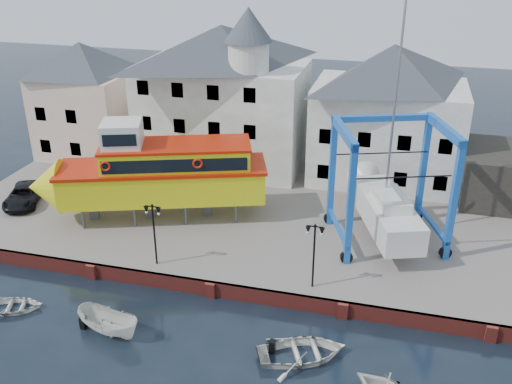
# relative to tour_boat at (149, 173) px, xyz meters

# --- Properties ---
(ground) EXTENTS (140.00, 140.00, 0.00)m
(ground) POSITION_rel_tour_boat_xyz_m (6.98, -7.15, -4.46)
(ground) COLOR black
(ground) RESTS_ON ground
(hardstanding) EXTENTS (44.00, 22.00, 1.00)m
(hardstanding) POSITION_rel_tour_boat_xyz_m (6.98, 3.85, -3.96)
(hardstanding) COLOR slate
(hardstanding) RESTS_ON ground
(quay_wall) EXTENTS (44.00, 0.47, 1.00)m
(quay_wall) POSITION_rel_tour_boat_xyz_m (6.98, -7.04, -3.96)
(quay_wall) COLOR maroon
(quay_wall) RESTS_ON ground
(building_pink) EXTENTS (8.00, 7.00, 10.30)m
(building_pink) POSITION_rel_tour_boat_xyz_m (-11.02, 10.85, 1.69)
(building_pink) COLOR beige
(building_pink) RESTS_ON hardstanding
(building_white_main) EXTENTS (14.00, 8.30, 14.00)m
(building_white_main) POSITION_rel_tour_boat_xyz_m (2.11, 11.25, 2.88)
(building_white_main) COLOR beige
(building_white_main) RESTS_ON hardstanding
(building_white_right) EXTENTS (12.00, 8.00, 11.20)m
(building_white_right) POSITION_rel_tour_boat_xyz_m (15.98, 11.85, 2.14)
(building_white_right) COLOR beige
(building_white_right) RESTS_ON hardstanding
(lamp_post_left) EXTENTS (1.12, 0.32, 4.20)m
(lamp_post_left) POSITION_rel_tour_boat_xyz_m (2.98, -5.95, -0.29)
(lamp_post_left) COLOR black
(lamp_post_left) RESTS_ON hardstanding
(lamp_post_right) EXTENTS (1.12, 0.32, 4.20)m
(lamp_post_right) POSITION_rel_tour_boat_xyz_m (12.98, -5.95, -0.29)
(lamp_post_right) COLOR black
(lamp_post_right) RESTS_ON hardstanding
(tour_boat) EXTENTS (17.23, 9.36, 7.34)m
(tour_boat) POSITION_rel_tour_boat_xyz_m (0.00, 0.00, 0.00)
(tour_boat) COLOR #59595E
(tour_boat) RESTS_ON hardstanding
(travel_lift) EXTENTS (8.76, 10.61, 15.61)m
(travel_lift) POSITION_rel_tour_boat_xyz_m (16.44, 1.72, -0.87)
(travel_lift) COLOR #1454A3
(travel_lift) RESTS_ON hardstanding
(van) EXTENTS (3.76, 5.38, 1.36)m
(van) POSITION_rel_tour_boat_xyz_m (-10.46, -0.44, -2.78)
(van) COLOR black
(van) RESTS_ON hardstanding
(motorboat_a) EXTENTS (4.34, 2.49, 1.58)m
(motorboat_a) POSITION_rel_tour_boat_xyz_m (2.66, -11.81, -4.46)
(motorboat_a) COLOR silver
(motorboat_a) RESTS_ON ground
(motorboat_b) EXTENTS (5.65, 4.97, 0.97)m
(motorboat_b) POSITION_rel_tour_boat_xyz_m (13.35, -11.06, -4.46)
(motorboat_b) COLOR silver
(motorboat_b) RESTS_ON ground
(motorboat_d) EXTENTS (4.07, 3.47, 0.71)m
(motorboat_d) POSITION_rel_tour_boat_xyz_m (-3.86, -11.36, -4.46)
(motorboat_d) COLOR silver
(motorboat_d) RESTS_ON ground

